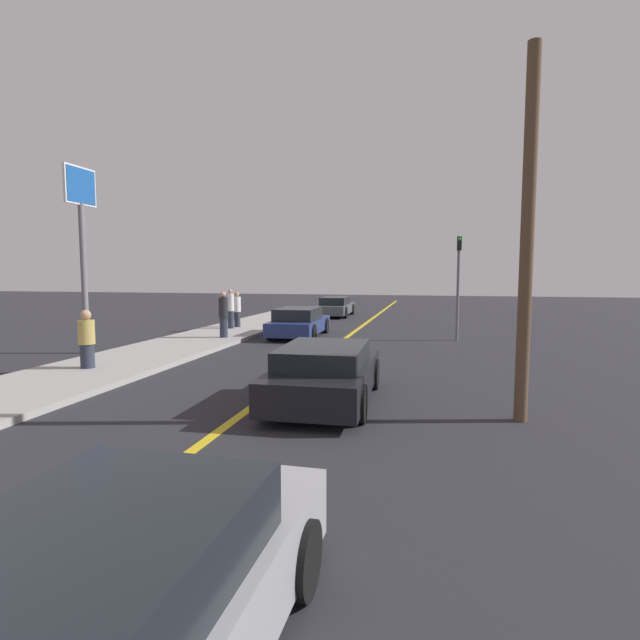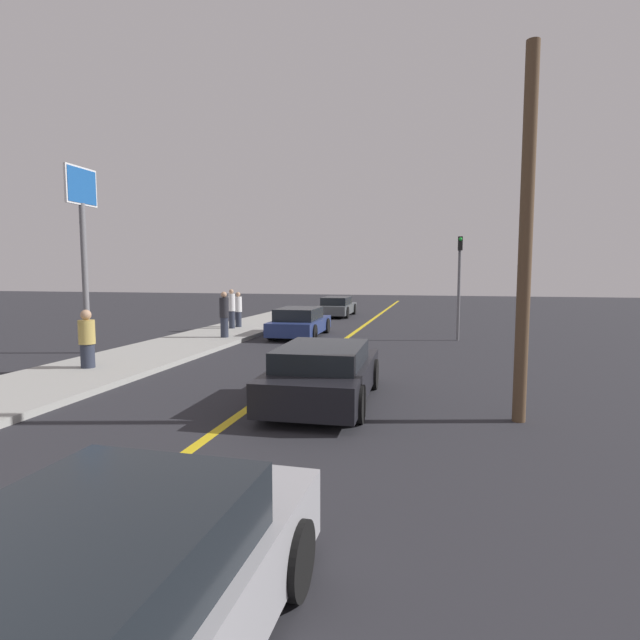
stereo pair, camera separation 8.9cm
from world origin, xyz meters
name	(u,v)px [view 1 (the left image)]	position (x,y,z in m)	size (l,w,h in m)	color
road_center_line	(337,345)	(0.00, 18.00, 0.00)	(0.20, 60.00, 0.01)	gold
sidewalk_left	(196,341)	(-5.47, 17.20, 0.08)	(3.35, 34.41, 0.15)	#9E9E99
car_near_right_lane	(114,608)	(1.68, 2.02, 0.64)	(2.01, 4.04, 1.32)	#9E9EA3
car_ahead_center	(325,373)	(1.40, 9.63, 0.63)	(2.13, 4.52, 1.25)	black
car_far_distant	(299,322)	(-2.07, 20.08, 0.61)	(2.09, 4.49, 1.25)	navy
car_parked_left_lot	(336,307)	(-2.47, 30.23, 0.61)	(1.95, 4.79, 1.22)	#4C5156
pedestrian_near_curb	(87,340)	(-5.64, 11.14, 0.94)	(0.44, 0.44, 1.60)	#282D3D
pedestrian_mid_group	(223,314)	(-4.65, 17.99, 1.08)	(0.37, 0.37, 1.84)	#282D3D
pedestrian_far_standing	(231,309)	(-5.66, 21.08, 1.08)	(0.32, 0.32, 1.83)	#282D3D
pedestrian_by_sign	(237,309)	(-5.60, 21.72, 0.99)	(0.35, 0.35, 1.68)	#282D3D
traffic_light	(458,277)	(4.54, 20.31, 2.56)	(0.18, 0.40, 4.19)	slate
roadside_sign	(82,221)	(-7.98, 14.12, 4.49)	(0.20, 1.48, 6.27)	slate
utility_pole	(527,238)	(5.25, 9.13, 3.40)	(0.24, 0.24, 6.80)	brown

